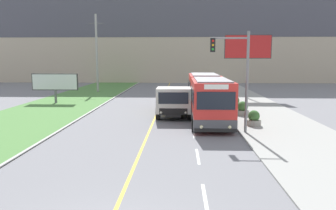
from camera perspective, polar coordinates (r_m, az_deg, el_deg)
apartment_block_background at (r=63.38m, az=0.47°, el=14.68°), size 80.00×8.04×23.23m
city_bus at (r=25.04m, az=6.84°, el=1.47°), size 2.65×12.60×3.15m
dump_truck at (r=25.06m, az=1.04°, el=0.60°), size 2.58×6.52×2.35m
car_distant at (r=40.64m, az=4.63°, el=2.80°), size 1.80×4.30×1.45m
utility_pole_far at (r=44.52m, az=-12.31°, el=8.82°), size 1.80×0.28×10.12m
traffic_light_mast at (r=19.74m, az=11.86°, el=6.09°), size 2.28×0.32×6.05m
billboard_large at (r=37.39m, az=13.74°, el=9.40°), size 5.13×0.24×7.01m
billboard_small at (r=34.55m, az=-19.09°, el=3.72°), size 4.61×0.24×2.97m
planter_round_near at (r=22.31m, az=14.72°, el=-2.37°), size 0.94×0.94×1.02m
planter_round_second at (r=26.08m, az=12.85°, el=-0.72°), size 1.03×1.03×1.10m
planter_round_third at (r=29.90m, az=11.53°, el=0.42°), size 1.04×1.04×1.07m
planter_round_far at (r=33.72m, az=10.29°, el=1.38°), size 1.05×1.05×1.13m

